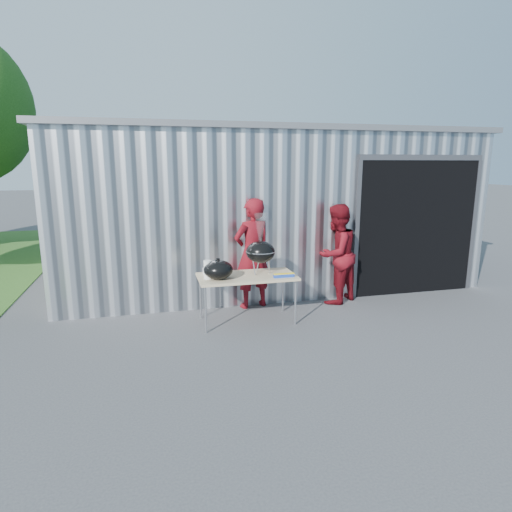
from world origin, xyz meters
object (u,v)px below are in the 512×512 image
object	(u,v)px
folding_table	(247,278)
kettle_grill	(260,247)
person_bystander	(336,254)
person_cook	(252,254)

from	to	relation	value
folding_table	kettle_grill	size ratio (longest dim) A/B	1.59
kettle_grill	person_bystander	bearing A→B (deg)	18.22
person_cook	person_bystander	distance (m)	1.50
person_bystander	folding_table	bearing A→B (deg)	-13.60
person_cook	person_bystander	bearing A→B (deg)	158.99
folding_table	person_bystander	distance (m)	1.85
kettle_grill	person_bystander	distance (m)	1.62
folding_table	person_cook	world-z (taller)	person_cook
person_cook	person_bystander	world-z (taller)	person_cook
kettle_grill	person_bystander	world-z (taller)	person_bystander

